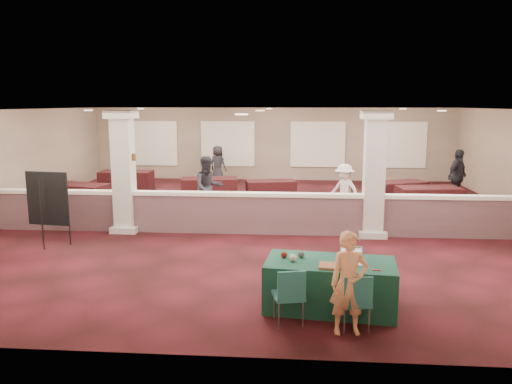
# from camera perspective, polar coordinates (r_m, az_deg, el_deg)

# --- Properties ---
(ground) EXTENTS (16.00, 16.00, 0.00)m
(ground) POSITION_cam_1_polar(r_m,az_deg,el_deg) (14.64, 0.46, -3.27)
(ground) COLOR #441117
(ground) RESTS_ON ground
(wall_back) EXTENTS (16.00, 0.04, 3.20)m
(wall_back) POSITION_cam_1_polar(r_m,az_deg,el_deg) (22.30, 1.89, 5.50)
(wall_back) COLOR #7C6756
(wall_back) RESTS_ON ground
(wall_front) EXTENTS (16.00, 0.04, 3.20)m
(wall_front) POSITION_cam_1_polar(r_m,az_deg,el_deg) (6.54, -4.39, -5.77)
(wall_front) COLOR #7C6756
(wall_front) RESTS_ON ground
(ceiling) EXTENTS (16.00, 16.00, 0.02)m
(ceiling) POSITION_cam_1_polar(r_m,az_deg,el_deg) (14.25, 0.48, 9.35)
(ceiling) COLOR silver
(ceiling) RESTS_ON wall_back
(partition_wall) EXTENTS (15.60, 0.28, 1.10)m
(partition_wall) POSITION_cam_1_polar(r_m,az_deg,el_deg) (13.06, 0.01, -2.36)
(partition_wall) COLOR brown
(partition_wall) RESTS_ON ground
(column_left) EXTENTS (0.72, 0.72, 3.20)m
(column_left) POSITION_cam_1_polar(r_m,az_deg,el_deg) (13.59, -14.88, 2.37)
(column_left) COLOR beige
(column_left) RESTS_ON ground
(column_right) EXTENTS (0.72, 0.72, 3.20)m
(column_right) POSITION_cam_1_polar(r_m,az_deg,el_deg) (12.99, 13.33, 2.09)
(column_right) COLOR beige
(column_right) RESTS_ON ground
(sconce_left) EXTENTS (0.12, 0.12, 0.18)m
(sconce_left) POSITION_cam_1_polar(r_m,az_deg,el_deg) (13.64, -16.06, 3.88)
(sconce_left) COLOR brown
(sconce_left) RESTS_ON column_left
(sconce_right) EXTENTS (0.12, 0.12, 0.18)m
(sconce_right) POSITION_cam_1_polar(r_m,az_deg,el_deg) (13.46, -13.82, 3.90)
(sconce_right) COLOR brown
(sconce_right) RESTS_ON column_left
(near_table) EXTENTS (2.22, 1.29, 0.81)m
(near_table) POSITION_cam_1_polar(r_m,az_deg,el_deg) (8.52, 8.44, -10.47)
(near_table) COLOR #103C2E
(near_table) RESTS_ON ground
(conf_chair_main) EXTENTS (0.50, 0.50, 0.89)m
(conf_chair_main) POSITION_cam_1_polar(r_m,az_deg,el_deg) (7.74, 11.35, -11.77)
(conf_chair_main) COLOR #1F5D5C
(conf_chair_main) RESTS_ON ground
(conf_chair_side) EXTENTS (0.55, 0.55, 0.91)m
(conf_chair_side) POSITION_cam_1_polar(r_m,az_deg,el_deg) (7.80, 3.88, -11.35)
(conf_chair_side) COLOR #1F5D5C
(conf_chair_side) RESTS_ON ground
(easel_board) EXTENTS (1.06, 0.58, 1.81)m
(easel_board) POSITION_cam_1_polar(r_m,az_deg,el_deg) (12.75, -22.70, -0.79)
(easel_board) COLOR black
(easel_board) RESTS_ON ground
(woman) EXTENTS (0.61, 0.45, 1.56)m
(woman) POSITION_cam_1_polar(r_m,az_deg,el_deg) (7.57, 10.58, -10.21)
(woman) COLOR #FB986D
(woman) RESTS_ON ground
(far_table_front_left) EXTENTS (2.06, 1.41, 0.76)m
(far_table_front_left) POSITION_cam_1_polar(r_m,az_deg,el_deg) (17.51, -19.43, -0.36)
(far_table_front_left) COLOR black
(far_table_front_left) RESTS_ON ground
(far_table_front_center) EXTENTS (2.08, 1.27, 0.79)m
(far_table_front_center) POSITION_cam_1_polar(r_m,az_deg,el_deg) (17.72, -5.33, 0.34)
(far_table_front_center) COLOR black
(far_table_front_center) RESTS_ON ground
(far_table_front_right) EXTENTS (2.04, 1.23, 0.78)m
(far_table_front_right) POSITION_cam_1_polar(r_m,az_deg,el_deg) (16.74, 19.06, -0.77)
(far_table_front_right) COLOR black
(far_table_front_right) RESTS_ON ground
(far_table_back_left) EXTENTS (1.98, 1.01, 0.80)m
(far_table_back_left) POSITION_cam_1_polar(r_m,az_deg,el_deg) (20.02, -14.58, 1.19)
(far_table_back_left) COLOR black
(far_table_back_left) RESTS_ON ground
(far_table_back_center) EXTENTS (1.86, 1.21, 0.69)m
(far_table_back_center) POSITION_cam_1_polar(r_m,az_deg,el_deg) (17.69, 1.71, 0.21)
(far_table_back_center) COLOR black
(far_table_back_center) RESTS_ON ground
(far_table_back_right) EXTENTS (1.96, 1.46, 0.71)m
(far_table_back_right) POSITION_cam_1_polar(r_m,az_deg,el_deg) (18.05, 16.11, 0.04)
(far_table_back_right) COLOR black
(far_table_back_right) RESTS_ON ground
(attendee_a) EXTENTS (1.02, 0.83, 1.85)m
(attendee_a) POSITION_cam_1_polar(r_m,az_deg,el_deg) (14.84, -5.50, 0.52)
(attendee_a) COLOR black
(attendee_a) RESTS_ON ground
(attendee_b) EXTENTS (1.09, 1.01, 1.60)m
(attendee_b) POSITION_cam_1_polar(r_m,az_deg,el_deg) (15.25, 10.04, 0.18)
(attendee_b) COLOR beige
(attendee_b) RESTS_ON ground
(attendee_c) EXTENTS (1.14, 1.15, 1.87)m
(attendee_c) POSITION_cam_1_polar(r_m,az_deg,el_deg) (18.22, 22.01, 1.63)
(attendee_c) COLOR black
(attendee_c) RESTS_ON ground
(attendee_d) EXTENTS (0.89, 0.73, 1.59)m
(attendee_d) POSITION_cam_1_polar(r_m,az_deg,el_deg) (21.62, -4.39, 3.19)
(attendee_d) COLOR black
(attendee_d) RESTS_ON ground
(laptop_base) EXTENTS (0.39, 0.30, 0.02)m
(laptop_base) POSITION_cam_1_polar(r_m,az_deg,el_deg) (8.33, 10.81, -8.00)
(laptop_base) COLOR #BBBBC0
(laptop_base) RESTS_ON near_table
(laptop_screen) EXTENTS (0.37, 0.05, 0.25)m
(laptop_screen) POSITION_cam_1_polar(r_m,az_deg,el_deg) (8.41, 10.85, -6.87)
(laptop_screen) COLOR #BBBBC0
(laptop_screen) RESTS_ON near_table
(screen_glow) EXTENTS (0.33, 0.04, 0.21)m
(screen_glow) POSITION_cam_1_polar(r_m,az_deg,el_deg) (8.41, 10.84, -6.99)
(screen_glow) COLOR silver
(screen_glow) RESTS_ON near_table
(knitting) EXTENTS (0.48, 0.38, 0.03)m
(knitting) POSITION_cam_1_polar(r_m,az_deg,el_deg) (8.12, 8.82, -8.37)
(knitting) COLOR #C65F1F
(knitting) RESTS_ON near_table
(yarn_cream) EXTENTS (0.12, 0.12, 0.12)m
(yarn_cream) POSITION_cam_1_polar(r_m,az_deg,el_deg) (8.31, 4.22, -7.51)
(yarn_cream) COLOR beige
(yarn_cream) RESTS_ON near_table
(yarn_red) EXTENTS (0.11, 0.11, 0.11)m
(yarn_red) POSITION_cam_1_polar(r_m,az_deg,el_deg) (8.49, 3.23, -7.16)
(yarn_red) COLOR maroon
(yarn_red) RESTS_ON near_table
(yarn_grey) EXTENTS (0.12, 0.12, 0.12)m
(yarn_grey) POSITION_cam_1_polar(r_m,az_deg,el_deg) (8.53, 5.17, -7.08)
(yarn_grey) COLOR #47484C
(yarn_grey) RESTS_ON near_table
(scissors) EXTENTS (0.14, 0.05, 0.01)m
(scissors) POSITION_cam_1_polar(r_m,az_deg,el_deg) (8.10, 13.60, -8.66)
(scissors) COLOR red
(scissors) RESTS_ON near_table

